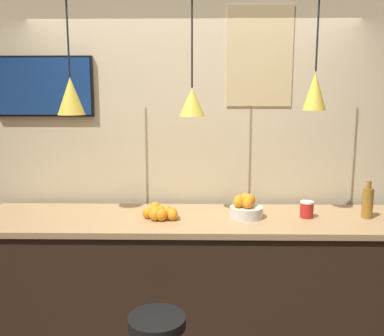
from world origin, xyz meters
TOP-DOWN VIEW (x-y plane):
  - back_wall at (0.00, 1.15)m, footprint 8.00×0.06m
  - service_counter at (0.00, 0.68)m, footprint 3.00×0.72m
  - fruit_bowl at (0.38, 0.69)m, footprint 0.23×0.23m
  - orange_pile at (-0.23, 0.66)m, footprint 0.25×0.27m
  - juice_bottle at (1.22, 0.68)m, footprint 0.08×0.08m
  - spread_jar at (0.80, 0.68)m, footprint 0.09×0.09m
  - pendant_lamp_left at (-0.82, 0.68)m, footprint 0.18×0.18m
  - pendant_lamp_middle at (0.00, 0.68)m, footprint 0.18×0.18m
  - pendant_lamp_right at (0.82, 0.68)m, footprint 0.15×0.15m
  - mounted_tv at (-1.14, 1.09)m, footprint 0.76×0.04m
  - wall_poster at (0.50, 1.11)m, footprint 0.49×0.01m

SIDE VIEW (x-z plane):
  - service_counter at x=0.00m, z-range 0.00..1.09m
  - orange_pile at x=-0.23m, z-range 1.09..1.17m
  - spread_jar at x=0.80m, z-range 1.09..1.21m
  - fruit_bowl at x=0.38m, z-range 1.08..1.24m
  - juice_bottle at x=1.22m, z-range 1.07..1.34m
  - back_wall at x=0.00m, z-range 0.00..2.90m
  - pendant_lamp_middle at x=0.00m, z-range 1.40..2.40m
  - pendant_lamp_left at x=-0.82m, z-range 1.44..2.43m
  - pendant_lamp_right at x=0.82m, z-range 1.49..2.45m
  - mounted_tv at x=-1.14m, z-range 1.77..2.23m
  - wall_poster at x=0.50m, z-range 1.85..2.60m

